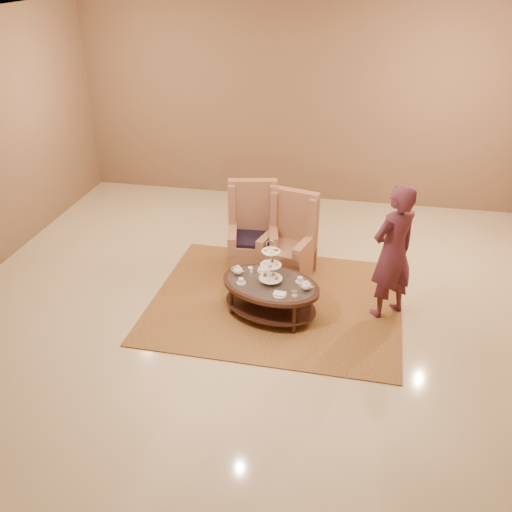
% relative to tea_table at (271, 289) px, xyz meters
% --- Properties ---
extents(ground, '(8.00, 8.00, 0.00)m').
position_rel_tea_table_xyz_m(ground, '(-0.21, 0.04, -0.39)').
color(ground, beige).
rests_on(ground, ground).
extents(ceiling, '(8.00, 8.00, 0.02)m').
position_rel_tea_table_xyz_m(ceiling, '(-0.21, 0.04, -0.39)').
color(ceiling, silver).
rests_on(ceiling, ground).
extents(wall_back, '(8.00, 0.04, 3.50)m').
position_rel_tea_table_xyz_m(wall_back, '(-0.21, 4.04, 1.36)').
color(wall_back, '#836247').
rests_on(wall_back, ground).
extents(rug, '(3.33, 2.79, 0.02)m').
position_rel_tea_table_xyz_m(rug, '(0.03, 0.31, -0.38)').
color(rug, olive).
rests_on(rug, ground).
extents(tea_table, '(1.50, 1.24, 1.08)m').
position_rel_tea_table_xyz_m(tea_table, '(0.00, 0.00, 0.00)').
color(tea_table, black).
rests_on(tea_table, ground).
extents(armchair_left, '(0.83, 0.85, 1.30)m').
position_rel_tea_table_xyz_m(armchair_left, '(-0.47, 1.19, 0.05)').
color(armchair_left, '#9E684A').
rests_on(armchair_left, ground).
extents(armchair_right, '(0.82, 0.83, 1.23)m').
position_rel_tea_table_xyz_m(armchair_right, '(0.08, 1.10, 0.02)').
color(armchair_right, '#9E684A').
rests_on(armchair_right, ground).
extents(person, '(0.77, 0.75, 1.78)m').
position_rel_tea_table_xyz_m(person, '(1.46, 0.32, 0.50)').
color(person, '#4F212F').
rests_on(person, ground).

